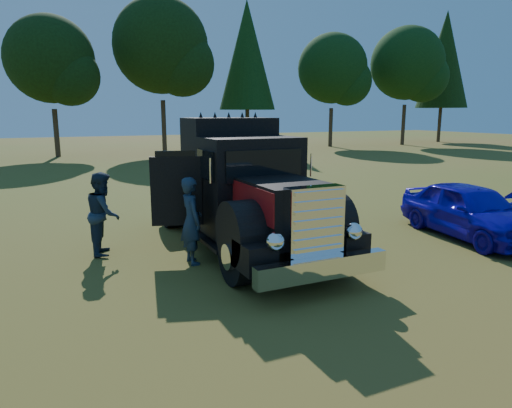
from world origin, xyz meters
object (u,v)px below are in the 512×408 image
Objects in this scene: diamond_t_truck at (243,194)px; spectator_far at (103,213)px; hotrod_coupe at (471,210)px; spectator_near at (191,221)px.

diamond_t_truck is 3.15m from spectator_far.
hotrod_coupe is at bearing -94.18° from spectator_far.
diamond_t_truck reaches higher than spectator_near.
hotrod_coupe is 2.39× the size of spectator_near.
spectator_near is at bearing -158.94° from diamond_t_truck.
hotrod_coupe reaches higher than spectator_far.
spectator_far reaches higher than spectator_near.
diamond_t_truck is 3.88× the size of spectator_far.
spectator_far is at bearing 44.42° from spectator_near.
hotrod_coupe is at bearing -100.32° from spectator_near.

